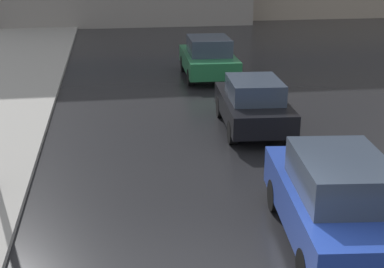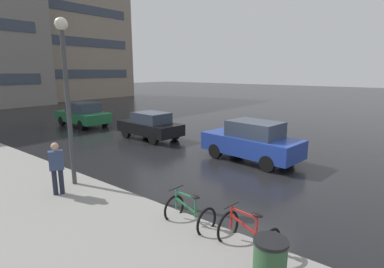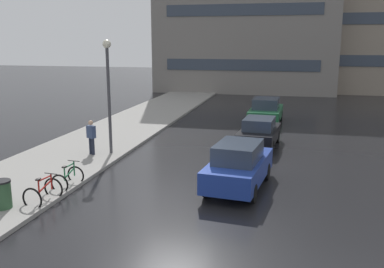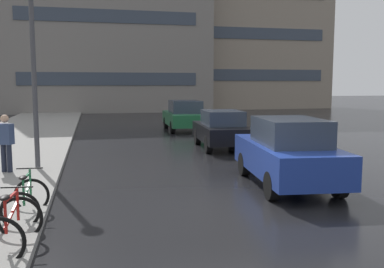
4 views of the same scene
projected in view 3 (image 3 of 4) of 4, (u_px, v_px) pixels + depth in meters
name	position (u px, v px, depth m)	size (l,w,h in m)	color
ground_plane	(174.00, 195.00, 14.89)	(140.00, 140.00, 0.00)	black
sidewalk_kerb	(123.00, 129.00, 25.72)	(4.80, 60.00, 0.14)	gray
bicycle_nearest	(43.00, 193.00, 13.95)	(0.87, 1.20, 0.96)	black
bicycle_second	(68.00, 178.00, 15.47)	(0.76, 1.15, 0.93)	black
car_blue	(239.00, 165.00, 15.42)	(2.23, 4.35, 1.72)	navy
car_black	(259.00, 132.00, 21.50)	(2.02, 4.00, 1.51)	black
car_green	(266.00, 111.00, 27.81)	(2.09, 4.29, 1.65)	#1E6038
pedestrian	(91.00, 136.00, 19.54)	(0.46, 0.39, 1.73)	#1E2333
streetlamp	(108.00, 82.00, 19.26)	(0.38, 0.38, 5.31)	#424247
trash_bin	(2.00, 196.00, 13.30)	(0.59, 0.59, 1.04)	#2D5133
building_facade_main	(248.00, 13.00, 45.74)	(18.37, 10.38, 16.36)	gray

